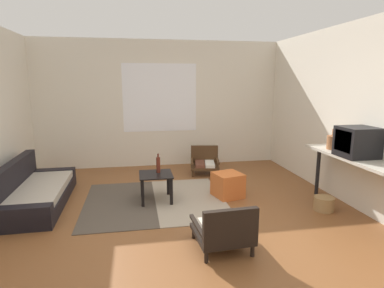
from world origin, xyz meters
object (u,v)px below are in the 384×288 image
clay_vase (334,142)px  ottoman_orange (228,185)px  console_shelf (351,162)px  glass_bottle (158,165)px  wicker_basket (324,204)px  couch (33,192)px  crt_television (357,142)px  armchair_striped_foreground (224,230)px  coffee_table (156,180)px  armchair_by_window (205,161)px

clay_vase → ottoman_orange: bearing=160.8°
console_shelf → clay_vase: size_ratio=5.50×
glass_bottle → wicker_basket: (2.32, -0.89, -0.46)m
couch → console_shelf: console_shelf is taller
couch → clay_vase: clay_vase is taller
couch → console_shelf: size_ratio=1.16×
console_shelf → crt_television: (-0.00, -0.08, 0.29)m
console_shelf → clay_vase: clay_vase is taller
ottoman_orange → wicker_basket: 1.45m
ottoman_orange → clay_vase: clay_vase is taller
couch → crt_television: crt_television is taller
clay_vase → armchair_striped_foreground: bearing=-151.2°
coffee_table → armchair_striped_foreground: bearing=-68.9°
clay_vase → glass_bottle: size_ratio=1.01×
coffee_table → wicker_basket: bearing=-19.0°
console_shelf → wicker_basket: size_ratio=5.87×
glass_bottle → wicker_basket: bearing=-20.9°
glass_bottle → clay_vase: bearing=-13.3°
ottoman_orange → console_shelf: size_ratio=0.25×
coffee_table → armchair_by_window: armchair_by_window is taller
ottoman_orange → armchair_by_window: bearing=92.9°
coffee_table → clay_vase: bearing=-11.5°
couch → ottoman_orange: 2.99m
wicker_basket → crt_television: bearing=-39.0°
coffee_table → console_shelf: size_ratio=0.31×
crt_television → armchair_by_window: bearing=122.6°
couch → glass_bottle: size_ratio=6.42×
armchair_striped_foreground → console_shelf: (2.00, 0.69, 0.51)m
console_shelf → ottoman_orange: bearing=148.1°
console_shelf → coffee_table: bearing=160.2°
crt_television → glass_bottle: crt_television is taller
couch → crt_television: 4.69m
couch → armchair_by_window: size_ratio=2.99×
armchair_by_window → console_shelf: (1.55, -2.34, 0.51)m
crt_television → clay_vase: crt_television is taller
ottoman_orange → console_shelf: 1.83m
coffee_table → wicker_basket: coffee_table is taller
armchair_by_window → glass_bottle: glass_bottle is taller
armchair_by_window → clay_vase: size_ratio=2.13×
ottoman_orange → wicker_basket: size_ratio=1.48×
ottoman_orange → console_shelf: (1.48, -0.92, 0.56)m
coffee_table → glass_bottle: (0.05, 0.07, 0.23)m
ottoman_orange → glass_bottle: (-1.11, 0.09, 0.37)m
couch → glass_bottle: glass_bottle is taller
coffee_table → couch: bearing=175.4°
clay_vase → glass_bottle: (-2.59, 0.61, -0.39)m
armchair_by_window → console_shelf: console_shelf is taller
clay_vase → console_shelf: bearing=-90.0°
coffee_table → crt_television: 2.91m
couch → clay_vase: size_ratio=6.38×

